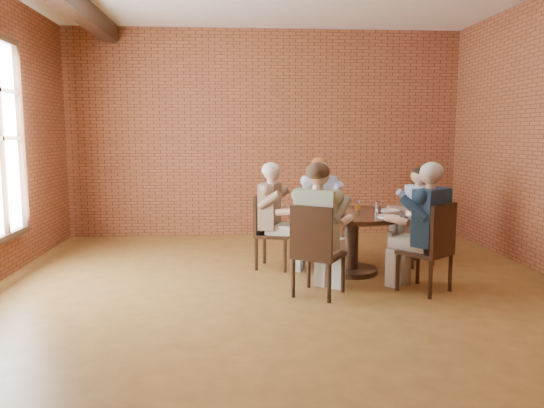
{
  "coord_description": "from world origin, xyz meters",
  "views": [
    {
      "loc": [
        -0.5,
        -5.37,
        1.71
      ],
      "look_at": [
        -0.06,
        1.0,
        0.85
      ],
      "focal_mm": 35.0,
      "sensor_mm": 36.0,
      "label": 1
    }
  ],
  "objects": [
    {
      "name": "floor",
      "position": [
        0.0,
        0.0,
        0.0
      ],
      "size": [
        7.0,
        7.0,
        0.0
      ],
      "primitive_type": "plane",
      "color": "olive",
      "rests_on": "ground"
    },
    {
      "name": "smartphone",
      "position": [
        1.3,
        0.7,
        0.75
      ],
      "size": [
        0.11,
        0.14,
        0.01
      ],
      "primitive_type": "cube",
      "rotation": [
        0.0,
        0.0,
        0.39
      ],
      "color": "black",
      "rests_on": "dining_table"
    },
    {
      "name": "chair_a",
      "position": [
        1.9,
        1.31,
        0.49
      ],
      "size": [
        0.51,
        0.51,
        0.9
      ],
      "rotation": [
        0.0,
        0.0,
        -1.19
      ],
      "color": "#341E11",
      "rests_on": "floor"
    },
    {
      "name": "diner_b",
      "position": [
        0.7,
        1.99,
        0.69
      ],
      "size": [
        0.67,
        0.77,
        1.37
      ],
      "primitive_type": null,
      "rotation": [
        0.0,
        0.0,
        0.19
      ],
      "color": "#9BA5C5",
      "rests_on": "floor"
    },
    {
      "name": "diner_d",
      "position": [
        0.37,
        0.05,
        0.7
      ],
      "size": [
        0.86,
        0.9,
        1.41
      ],
      "primitive_type": null,
      "rotation": [
        0.0,
        0.0,
        2.59
      ],
      "color": "gray",
      "rests_on": "floor"
    },
    {
      "name": "wall_back",
      "position": [
        0.0,
        3.5,
        1.7
      ],
      "size": [
        7.0,
        0.0,
        7.0
      ],
      "primitive_type": "plane",
      "rotation": [
        1.57,
        0.0,
        0.0
      ],
      "color": "brown",
      "rests_on": "ground"
    },
    {
      "name": "plate_a",
      "position": [
        1.41,
        1.02,
        0.76
      ],
      "size": [
        0.26,
        0.26,
        0.01
      ],
      "primitive_type": "cylinder",
      "color": "white",
      "rests_on": "dining_table"
    },
    {
      "name": "diner_e",
      "position": [
        1.54,
        0.11,
        0.7
      ],
      "size": [
        0.88,
        0.9,
        1.4
      ],
      "primitive_type": null,
      "rotation": [
        0.0,
        0.0,
        3.81
      ],
      "color": "#182C45",
      "rests_on": "floor"
    },
    {
      "name": "chair_d",
      "position": [
        0.32,
        -0.03,
        0.53
      ],
      "size": [
        0.64,
        0.64,
        0.98
      ],
      "rotation": [
        0.0,
        0.0,
        2.59
      ],
      "color": "#341E11",
      "rests_on": "floor"
    },
    {
      "name": "glass_b",
      "position": [
        1.02,
        1.11,
        0.82
      ],
      "size": [
        0.07,
        0.07,
        0.14
      ],
      "primitive_type": "cylinder",
      "color": "white",
      "rests_on": "dining_table"
    },
    {
      "name": "chair_b",
      "position": [
        0.68,
        2.08,
        0.52
      ],
      "size": [
        0.52,
        0.52,
        0.96
      ],
      "rotation": [
        0.0,
        0.0,
        0.19
      ],
      "color": "#341E11",
      "rests_on": "floor"
    },
    {
      "name": "glass_e",
      "position": [
        0.66,
        0.81,
        0.82
      ],
      "size": [
        0.07,
        0.07,
        0.14
      ],
      "primitive_type": "cylinder",
      "color": "white",
      "rests_on": "dining_table"
    },
    {
      "name": "dining_table",
      "position": [
        0.9,
        0.91,
        0.53
      ],
      "size": [
        1.35,
        1.35,
        0.75
      ],
      "color": "#341E11",
      "rests_on": "floor"
    },
    {
      "name": "glass_d",
      "position": [
        0.8,
        0.94,
        0.82
      ],
      "size": [
        0.07,
        0.07,
        0.14
      ],
      "primitive_type": "cylinder",
      "color": "white",
      "rests_on": "dining_table"
    },
    {
      "name": "glass_a",
      "position": [
        1.22,
        0.87,
        0.82
      ],
      "size": [
        0.07,
        0.07,
        0.14
      ],
      "primitive_type": "cylinder",
      "color": "white",
      "rests_on": "dining_table"
    },
    {
      "name": "chair_c",
      "position": [
        -0.09,
        1.26,
        0.51
      ],
      "size": [
        0.55,
        0.55,
        0.94
      ],
      "rotation": [
        0.0,
        0.0,
        1.24
      ],
      "color": "#341E11",
      "rests_on": "floor"
    },
    {
      "name": "glass_f",
      "position": [
        0.7,
        0.59,
        0.82
      ],
      "size": [
        0.07,
        0.07,
        0.14
      ],
      "primitive_type": "cylinder",
      "color": "white",
      "rests_on": "dining_table"
    },
    {
      "name": "wall_front",
      "position": [
        0.0,
        -3.5,
        1.7
      ],
      "size": [
        7.0,
        0.0,
        7.0
      ],
      "primitive_type": "plane",
      "rotation": [
        -1.57,
        0.0,
        0.0
      ],
      "color": "brown",
      "rests_on": "ground"
    },
    {
      "name": "plate_c",
      "position": [
        0.52,
        1.16,
        0.76
      ],
      "size": [
        0.26,
        0.26,
        0.01
      ],
      "primitive_type": "cylinder",
      "color": "white",
      "rests_on": "dining_table"
    },
    {
      "name": "diner_c",
      "position": [
        -0.01,
        1.23,
        0.67
      ],
      "size": [
        0.79,
        0.72,
        1.34
      ],
      "primitive_type": null,
      "rotation": [
        0.0,
        0.0,
        1.24
      ],
      "color": "brown",
      "rests_on": "floor"
    },
    {
      "name": "diner_a",
      "position": [
        1.83,
        1.28,
        0.63
      ],
      "size": [
        0.74,
        0.68,
        1.27
      ],
      "primitive_type": null,
      "rotation": [
        0.0,
        0.0,
        -1.19
      ],
      "color": "#365B8E",
      "rests_on": "floor"
    },
    {
      "name": "glass_c",
      "position": [
        0.63,
        1.22,
        0.82
      ],
      "size": [
        0.07,
        0.07,
        0.14
      ],
      "primitive_type": "cylinder",
      "color": "white",
      "rests_on": "dining_table"
    },
    {
      "name": "plate_d",
      "position": [
        1.26,
        0.55,
        0.76
      ],
      "size": [
        0.26,
        0.26,
        0.01
      ],
      "primitive_type": "cylinder",
      "color": "white",
      "rests_on": "dining_table"
    },
    {
      "name": "plate_b",
      "position": [
        0.82,
        1.41,
        0.76
      ],
      "size": [
        0.26,
        0.26,
        0.01
      ],
      "primitive_type": "cylinder",
      "color": "white",
      "rests_on": "dining_table"
    },
    {
      "name": "chair_e",
      "position": [
        1.6,
        0.04,
        0.52
      ],
      "size": [
        0.65,
        0.65,
        0.98
      ],
      "rotation": [
        0.0,
        0.0,
        3.81
      ],
      "color": "#341E11",
      "rests_on": "floor"
    }
  ]
}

